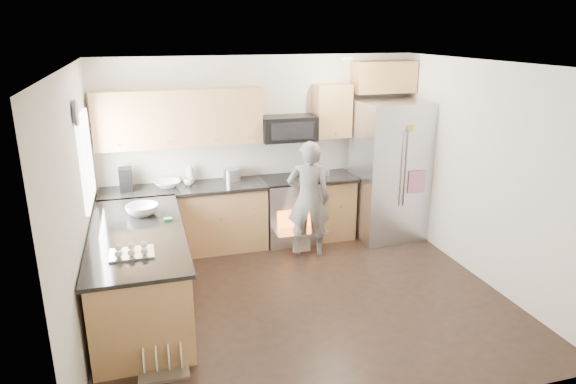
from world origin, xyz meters
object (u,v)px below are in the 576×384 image
object	(u,v)px
stove_range	(290,195)
dish_rack	(163,364)
refrigerator	(390,171)
person	(309,199)

from	to	relation	value
stove_range	dish_rack	size ratio (longest dim) A/B	3.91
refrigerator	stove_range	bearing A→B (deg)	167.31
person	stove_range	bearing A→B (deg)	-63.84
person	refrigerator	bearing A→B (deg)	-150.71
refrigerator	dish_rack	world-z (taller)	refrigerator
stove_range	refrigerator	size ratio (longest dim) A/B	0.90
refrigerator	person	world-z (taller)	refrigerator
refrigerator	person	bearing A→B (deg)	-170.39
stove_range	dish_rack	xyz separation A→B (m)	(-1.95, -2.59, -0.60)
stove_range	dish_rack	distance (m)	3.29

